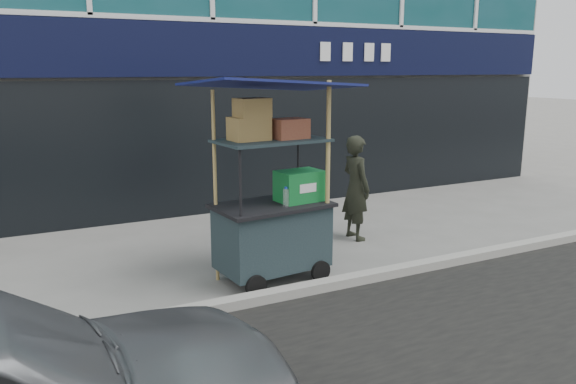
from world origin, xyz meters
TOP-DOWN VIEW (x-y plane):
  - ground at (0.00, 0.00)m, footprint 80.00×80.00m
  - curb at (0.00, -0.20)m, footprint 80.00×0.18m
  - vendor_cart at (-0.50, 0.42)m, footprint 1.98×1.49m
  - vendor_man at (1.36, 1.40)m, footprint 0.39×0.59m

SIDE VIEW (x-z plane):
  - ground at x=0.00m, z-range 0.00..0.00m
  - curb at x=0.00m, z-range 0.00..0.12m
  - vendor_man at x=1.36m, z-range 0.00..1.61m
  - vendor_cart at x=-0.50m, z-range -0.37..2.14m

